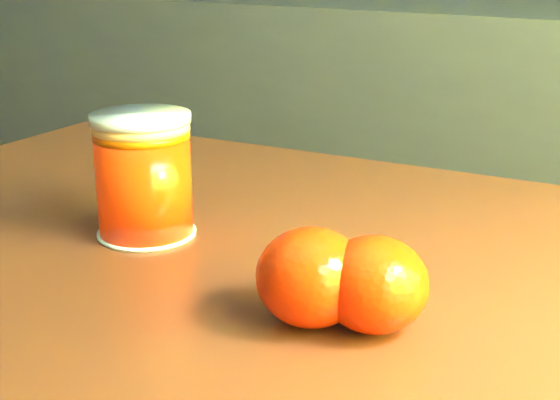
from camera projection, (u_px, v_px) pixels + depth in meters
The scene contains 4 objects.
kitchen_counter at pixel (305, 156), 2.28m from camera, with size 3.15×0.60×0.90m, color #494A4E.
juice_glass at pixel (144, 176), 0.64m from camera, with size 0.08×0.08×0.10m.
orange_front at pixel (374, 284), 0.49m from camera, with size 0.07×0.07×0.06m, color #FF2C05.
orange_back at pixel (312, 277), 0.50m from camera, with size 0.07×0.07×0.06m, color #FF2C05.
Camera 1 is at (1.15, -0.43, 1.04)m, focal length 50.00 mm.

